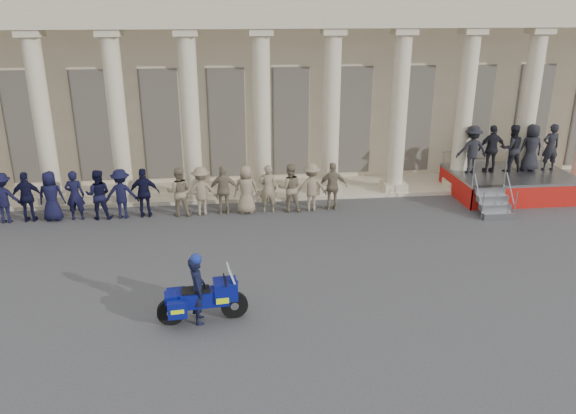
{
  "coord_description": "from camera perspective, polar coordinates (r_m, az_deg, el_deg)",
  "views": [
    {
      "loc": [
        -0.06,
        -12.6,
        7.09
      ],
      "look_at": [
        1.64,
        2.45,
        1.6
      ],
      "focal_mm": 35.0,
      "sensor_mm": 36.0,
      "label": 1
    }
  ],
  "objects": [
    {
      "name": "motorcycle",
      "position": [
        13.47,
        -8.6,
        -9.14
      ],
      "size": [
        2.14,
        0.91,
        1.37
      ],
      "rotation": [
        0.0,
        0.0,
        0.1
      ],
      "color": "black",
      "rests_on": "ground"
    },
    {
      "name": "officer_rank",
      "position": [
        20.6,
        -19.96,
        1.15
      ],
      "size": [
        18.62,
        0.67,
        1.76
      ],
      "color": "black",
      "rests_on": "ground"
    },
    {
      "name": "ground",
      "position": [
        14.45,
        -5.47,
        -9.55
      ],
      "size": [
        90.0,
        90.0,
        0.0
      ],
      "primitive_type": "plane",
      "color": "#3A3A3C",
      "rests_on": "ground"
    },
    {
      "name": "reviewing_stand",
      "position": [
        23.31,
        21.27,
        4.7
      ],
      "size": [
        4.49,
        4.25,
        2.75
      ],
      "color": "gray",
      "rests_on": "ground"
    },
    {
      "name": "rider",
      "position": [
        13.34,
        -9.17,
        -8.15
      ],
      "size": [
        0.46,
        0.64,
        1.75
      ],
      "rotation": [
        0.0,
        0.0,
        1.67
      ],
      "color": "black",
      "rests_on": "ground"
    },
    {
      "name": "building",
      "position": [
        27.46,
        -6.51,
        14.44
      ],
      "size": [
        40.0,
        12.5,
        9.0
      ],
      "color": "#C5B494",
      "rests_on": "ground"
    }
  ]
}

